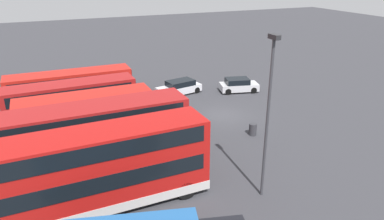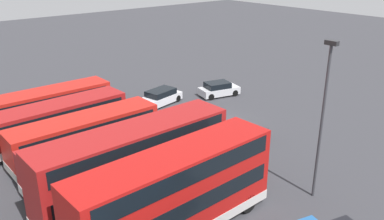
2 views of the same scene
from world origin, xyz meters
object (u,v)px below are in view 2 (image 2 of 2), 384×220
object	(u,v)px
bus_double_decker_near_end	(176,192)
car_hatchback_silver	(219,89)
bus_single_deck_fourth	(86,135)
waste_bin_yellow	(264,133)
bus_single_deck_fifth	(55,121)
bus_single_deck_third	(107,154)
bus_double_decker_second	(136,163)
bus_single_deck_sixth	(41,107)
car_small_green	(160,97)
lamp_post_tall	(323,112)

from	to	relation	value
bus_double_decker_near_end	car_hatchback_silver	bearing A→B (deg)	-49.05
bus_single_deck_fourth	waste_bin_yellow	size ratio (longest dim) A/B	11.07
bus_double_decker_near_end	bus_single_deck_fifth	xyz separation A→B (m)	(14.49, 0.26, -0.83)
bus_single_deck_third	bus_double_decker_second	bearing A→B (deg)	179.39
bus_single_deck_fourth	bus_single_deck_sixth	size ratio (longest dim) A/B	0.91
bus_double_decker_near_end	bus_double_decker_second	xyz separation A→B (m)	(3.77, -0.09, 0.00)
car_small_green	bus_single_deck_third	bearing A→B (deg)	130.25
bus_single_deck_fifth	car_hatchback_silver	xyz separation A→B (m)	(-0.25, -16.67, -0.92)
car_small_green	bus_double_decker_near_end	bearing A→B (deg)	146.83
bus_double_decker_second	bus_single_deck_sixth	distance (m)	14.31
bus_double_decker_near_end	waste_bin_yellow	bearing A→B (deg)	-69.18
lamp_post_tall	bus_single_deck_third	bearing A→B (deg)	40.19
bus_single_deck_fifth	waste_bin_yellow	xyz separation A→B (m)	(-9.89, -12.36, -1.15)
bus_single_deck_sixth	lamp_post_tall	distance (m)	22.37
bus_single_deck_fifth	lamp_post_tall	size ratio (longest dim) A/B	1.21
bus_single_deck_fifth	lamp_post_tall	xyz separation A→B (m)	(-16.91, -8.54, 3.67)
car_small_green	waste_bin_yellow	distance (m)	11.50
bus_double_decker_near_end	bus_single_deck_fourth	world-z (taller)	bus_double_decker_near_end
bus_single_deck_third	lamp_post_tall	distance (m)	13.16
bus_single_deck_sixth	lamp_post_tall	world-z (taller)	lamp_post_tall
lamp_post_tall	bus_double_decker_near_end	bearing A→B (deg)	73.76
bus_single_deck_fourth	bus_single_deck_fifth	size ratio (longest dim) A/B	0.94
lamp_post_tall	waste_bin_yellow	bearing A→B (deg)	-28.58
bus_double_decker_near_end	car_small_green	xyz separation A→B (m)	(15.98, -10.44, -1.75)
car_hatchback_silver	waste_bin_yellow	distance (m)	10.57
waste_bin_yellow	bus_double_decker_second	bearing A→B (deg)	93.94
car_hatchback_silver	car_small_green	world-z (taller)	same
bus_single_deck_sixth	car_small_green	bearing A→B (deg)	-101.31
bus_double_decker_second	bus_single_deck_third	xyz separation A→B (m)	(3.47, -0.04, -0.83)
car_hatchback_silver	waste_bin_yellow	size ratio (longest dim) A/B	4.46
bus_single_deck_fifth	bus_single_deck_sixth	xyz separation A→B (m)	(3.56, -0.30, 0.00)
bus_double_decker_second	bus_single_deck_fifth	size ratio (longest dim) A/B	1.05
bus_single_deck_sixth	waste_bin_yellow	world-z (taller)	bus_single_deck_sixth
bus_double_decker_near_end	car_hatchback_silver	size ratio (longest dim) A/B	2.64
bus_single_deck_fourth	car_small_green	size ratio (longest dim) A/B	2.16
bus_double_decker_near_end	car_small_green	size ratio (longest dim) A/B	2.30
bus_double_decker_second	waste_bin_yellow	world-z (taller)	bus_double_decker_second
bus_single_deck_fifth	bus_double_decker_second	bearing A→B (deg)	-178.16
car_hatchback_silver	car_small_green	xyz separation A→B (m)	(1.73, 5.97, 0.00)
bus_single_deck_third	bus_double_decker_near_end	bearing A→B (deg)	179.02
bus_single_deck_third	bus_single_deck_sixth	xyz separation A→B (m)	(10.82, 0.08, 0.00)
bus_double_decker_near_end	waste_bin_yellow	size ratio (longest dim) A/B	11.79
bus_single_deck_sixth	car_hatchback_silver	distance (m)	16.84
bus_double_decker_second	bus_single_deck_fourth	size ratio (longest dim) A/B	1.11
bus_double_decker_second	lamp_post_tall	bearing A→B (deg)	-127.06
bus_single_deck_third	bus_single_deck_fourth	xyz separation A→B (m)	(3.53, -0.31, 0.00)
bus_single_deck_third	car_small_green	size ratio (longest dim) A/B	2.12
bus_single_deck_sixth	car_small_green	xyz separation A→B (m)	(-2.08, -10.40, -0.92)
bus_double_decker_near_end	waste_bin_yellow	xyz separation A→B (m)	(4.60, -12.10, -1.97)
waste_bin_yellow	bus_double_decker_near_end	bearing A→B (deg)	110.82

